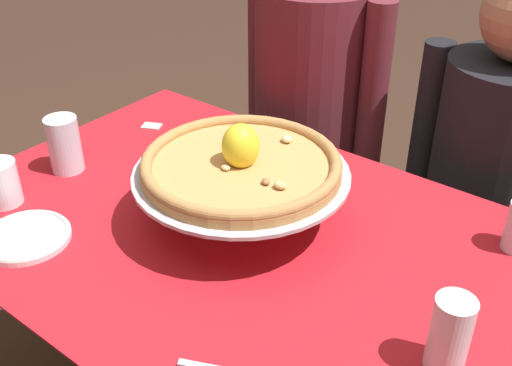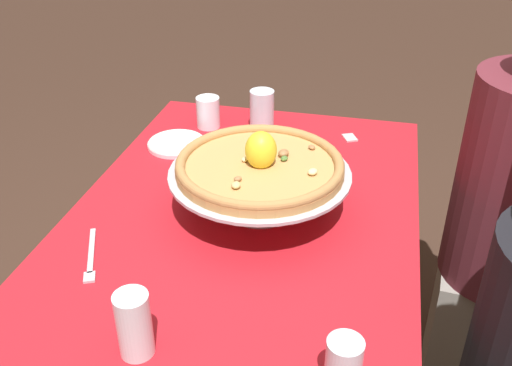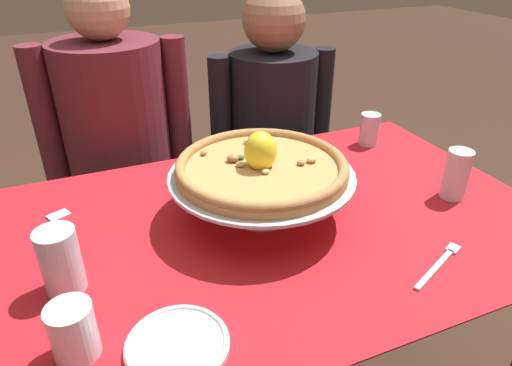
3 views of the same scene
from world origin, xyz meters
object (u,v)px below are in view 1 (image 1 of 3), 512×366
Objects in this scene: diner_right at (486,205)px; water_glass_front_left at (2,185)px; water_glass_side_left at (65,147)px; side_plate at (26,236)px; pizza_stand at (241,182)px; pizza at (241,163)px; diner_left at (310,130)px; sugar_packet at (152,126)px; water_glass_side_right at (449,338)px.

water_glass_front_left is at bearing -130.16° from diner_right.
side_plate is at bearing -54.36° from water_glass_side_left.
pizza reaches higher than pizza_stand.
side_plate is (-0.29, -0.32, -0.08)m from pizza_stand.
diner_left is (-0.26, 0.65, -0.22)m from pizza_stand.
pizza_stand is 2.51× the size of side_plate.
sugar_packet is (-0.46, 0.18, -0.13)m from pizza.
pizza_stand is 0.76m from diner_right.
pizza is 0.32× the size of diner_left.
sugar_packet is at bearing 158.51° from pizza.
side_plate is at bearing -92.02° from diner_left.
water_glass_side_right is at bearing -1.09° from water_glass_side_left.
diner_left reaches higher than water_glass_side_right.
water_glass_side_right is 0.11× the size of diner_right.
side_plate reaches higher than sugar_packet.
diner_left is (0.20, 0.75, -0.19)m from water_glass_side_left.
water_glass_side_right is 0.95m from water_glass_side_left.
water_glass_side_left reaches higher than side_plate.
diner_right is (-0.17, 0.75, -0.23)m from water_glass_side_right.
water_glass_side_right is 0.98× the size of water_glass_side_left.
diner_left is (0.03, 0.98, -0.14)m from side_plate.
pizza_stand is at bearing 11.91° from water_glass_side_left.
pizza_stand is 4.43× the size of water_glass_front_left.
pizza reaches higher than side_plate.
water_glass_front_left is at bearing -170.61° from water_glass_side_right.
diner_right is (0.76, 0.91, -0.22)m from water_glass_front_left.
water_glass_side_left reaches higher than pizza_stand.
water_glass_side_right is at bearing -12.96° from pizza_stand.
pizza is 3.06× the size of water_glass_side_right.
side_plate is at bearing -122.51° from diner_right.
water_glass_front_left is at bearing -101.48° from diner_left.
pizza is at bearing -21.49° from sugar_packet.
diner_right is at bearing 103.04° from water_glass_side_right.
pizza_stand reaches higher than water_glass_front_left.
diner_left is at bearing 75.30° from water_glass_side_left.
water_glass_side_right is 0.80m from diner_right.
water_glass_side_right is 2.62× the size of sugar_packet.
diner_right is at bearing 49.84° from water_glass_front_left.
water_glass_side_right is at bearing -45.68° from diner_left.
water_glass_side_left reaches higher than water_glass_front_left.
water_glass_front_left is 0.96m from diner_left.
diner_right reaches higher than water_glass_side_left.
diner_left is 0.58m from diner_right.
diner_right is at bearing 63.32° from pizza_stand.
sugar_packet is 0.04× the size of diner_right.
pizza_stand reaches higher than side_plate.
diner_left is (-0.26, 0.65, -0.27)m from pizza.
water_glass_front_left is 0.76× the size of water_glass_side_right.
water_glass_side_left is (-0.95, 0.02, 0.00)m from water_glass_side_right.
water_glass_side_right reaches higher than pizza_stand.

